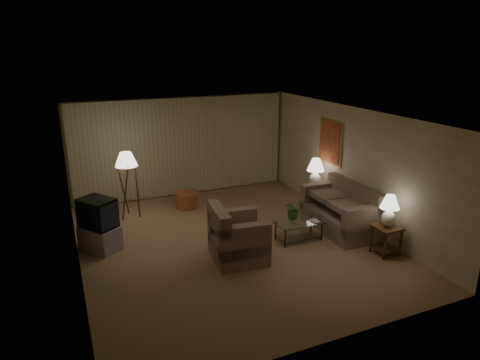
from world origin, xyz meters
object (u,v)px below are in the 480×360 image
tv_cabinet (100,238)px  ottoman (187,200)px  crt_tv (97,213)px  vase (293,219)px  armchair (238,238)px  coffee_table (299,228)px  side_table_near (386,235)px  table_lamp_near (389,208)px  table_lamp_far (316,171)px  sofa (339,212)px  side_table_far (314,195)px  floor_lamp (128,184)px

tv_cabinet → ottoman: size_ratio=1.58×
crt_tv → vase: size_ratio=5.20×
armchair → coffee_table: size_ratio=1.21×
side_table_near → ottoman: (-2.89, 4.07, -0.21)m
table_lamp_near → coffee_table: 1.91m
table_lamp_far → tv_cabinet: bearing=-178.8°
sofa → armchair: 2.65m
side_table_far → coffee_table: side_table_far is taller
coffee_table → floor_lamp: bearing=138.4°
coffee_table → vase: bearing=180.0°
side_table_near → floor_lamp: floor_lamp is taller
sofa → ottoman: 3.87m
sofa → armchair: size_ratio=1.56×
table_lamp_near → ottoman: bearing=125.3°
side_table_far → crt_tv: crt_tv is taller
coffee_table → armchair: bearing=-170.1°
tv_cabinet → vase: vase is taller
table_lamp_far → side_table_near: bearing=-90.0°
table_lamp_near → vase: (-1.40, 1.25, -0.49)m
side_table_far → table_lamp_near: bearing=-90.0°
vase → table_lamp_far: bearing=43.9°
armchair → ottoman: armchair is taller
table_lamp_far → floor_lamp: floor_lamp is taller
crt_tv → ottoman: crt_tv is taller
vase → floor_lamp: bearing=137.0°
side_table_near → floor_lamp: size_ratio=0.37×
table_lamp_far → vase: bearing=-136.1°
coffee_table → floor_lamp: size_ratio=0.63×
sofa → side_table_far: 1.26m
table_lamp_far → coffee_table: size_ratio=0.73×
coffee_table → sofa: bearing=5.2°
table_lamp_near → floor_lamp: floor_lamp is taller
sofa → side_table_far: sofa is taller
floor_lamp → vase: size_ratio=9.85×
crt_tv → side_table_near: bearing=29.2°
side_table_near → tv_cabinet: 5.77m
side_table_far → floor_lamp: (-4.34, 1.39, 0.45)m
tv_cabinet → crt_tv: crt_tv is taller
sofa → vase: (-1.25, -0.10, 0.08)m
table_lamp_near → crt_tv: table_lamp_near is taller
side_table_far → floor_lamp: 4.58m
floor_lamp → ottoman: floor_lamp is taller
vase → table_lamp_near: bearing=-41.7°
tv_cabinet → ottoman: tv_cabinet is taller
table_lamp_near → vase: table_lamp_near is taller
ottoman → table_lamp_near: bearing=-54.7°
sofa → vase: bearing=-83.8°
side_table_near → vase: side_table_near is taller
sofa → side_table_near: sofa is taller
table_lamp_near → side_table_far: bearing=90.0°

